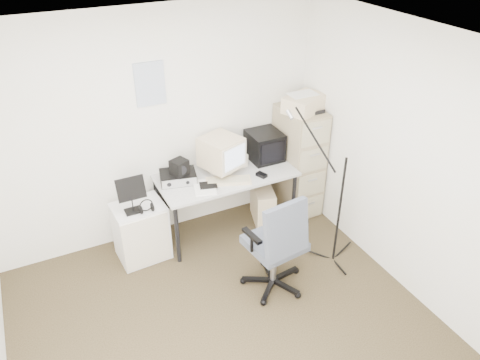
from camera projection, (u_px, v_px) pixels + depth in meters
name	position (u px, v px, depth m)	size (l,w,h in m)	color
floor	(232.00, 337.00, 4.13)	(3.60, 3.60, 0.01)	#2C2514
ceiling	(228.00, 55.00, 2.83)	(3.60, 3.60, 0.01)	white
wall_back	(156.00, 130.00, 4.85)	(3.60, 0.02, 2.50)	white
wall_right	(413.00, 168.00, 4.16)	(0.02, 3.60, 2.50)	white
wall_calendar	(150.00, 84.00, 4.58)	(0.30, 0.02, 0.44)	white
filing_cabinet	(298.00, 161.00, 5.52)	(0.40, 0.60, 1.30)	gray
printer	(305.00, 103.00, 5.10)	(0.46, 0.31, 0.18)	beige
desk	(227.00, 202.00, 5.28)	(1.50, 0.70, 0.73)	silver
crt_monitor	(221.00, 155.00, 5.03)	(0.37, 0.39, 0.41)	beige
crt_tv	(264.00, 146.00, 5.33)	(0.36, 0.38, 0.33)	black
desk_speaker	(243.00, 160.00, 5.22)	(0.08, 0.08, 0.15)	beige
keyboard	(228.00, 181.00, 4.95)	(0.48, 0.17, 0.03)	beige
mouse	(262.00, 175.00, 5.05)	(0.07, 0.12, 0.04)	black
radio_receiver	(178.00, 177.00, 4.95)	(0.37, 0.27, 0.11)	black
radio_speaker	(179.00, 167.00, 4.85)	(0.16, 0.15, 0.16)	black
papers	(205.00, 187.00, 4.85)	(0.22, 0.30, 0.02)	white
pc_tower	(263.00, 204.00, 5.50)	(0.21, 0.48, 0.45)	beige
office_chair	(275.00, 241.00, 4.39)	(0.63, 0.63, 1.09)	#444A54
side_cart	(141.00, 231.00, 4.90)	(0.51, 0.41, 0.64)	silver
music_stand	(131.00, 194.00, 4.55)	(0.28, 0.15, 0.40)	black
headphones	(147.00, 208.00, 4.63)	(0.15, 0.15, 0.03)	black
mic_stand	(341.00, 196.00, 4.59)	(0.02, 0.02, 1.61)	black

